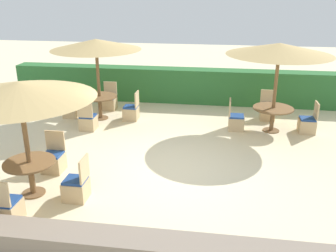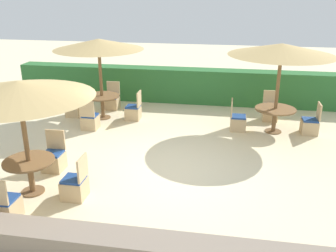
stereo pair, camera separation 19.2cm
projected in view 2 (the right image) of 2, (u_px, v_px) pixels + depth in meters
ground_plane at (164, 171)px, 8.76m from camera, size 40.00×40.00×0.00m
hedge_row at (191, 86)px, 13.71m from camera, size 13.00×0.70×1.23m
stone_border at (129, 247)px, 5.90m from camera, size 10.00×0.56×0.40m
parasol_front_left at (18, 90)px, 7.08m from camera, size 2.90×2.90×2.39m
round_table_front_left at (30, 167)px, 7.67m from camera, size 1.04×1.04×0.74m
patio_chair_front_left_north at (54, 159)px, 8.74m from camera, size 0.46×0.46×0.93m
patio_chair_front_left_east at (75, 186)px, 7.57m from camera, size 0.46×0.46×0.93m
patio_chair_front_left_south at (5, 207)px, 6.85m from camera, size 0.46×0.46×0.93m
parasol_back_left at (99, 44)px, 11.41m from camera, size 2.77×2.77×2.55m
round_table_back_left at (102, 100)px, 12.04m from camera, size 1.12×1.12×0.76m
patio_chair_back_left_south at (90, 121)px, 11.22m from camera, size 0.46×0.46×0.93m
patio_chair_back_left_west at (73, 109)px, 12.32m from camera, size 0.46×0.46×0.93m
patio_chair_back_left_east at (134, 111)px, 12.04m from camera, size 0.46×0.46×0.93m
patio_chair_back_left_north at (112, 101)px, 13.08m from camera, size 0.46×0.46×0.93m
parasol_back_right at (282, 50)px, 10.23m from camera, size 2.95×2.95×2.59m
round_table_back_right at (275, 113)px, 10.88m from camera, size 1.17×1.17×0.73m
patio_chair_back_right_north at (270, 112)px, 11.96m from camera, size 0.46×0.46×0.93m
patio_chair_back_right_west at (237, 122)px, 11.14m from camera, size 0.46×0.46×0.93m
patio_chair_back_right_east at (310, 125)px, 10.86m from camera, size 0.46×0.46×0.93m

